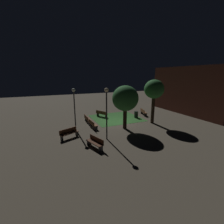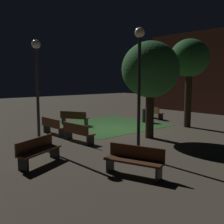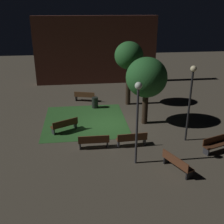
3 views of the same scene
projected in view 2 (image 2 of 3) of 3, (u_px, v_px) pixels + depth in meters
name	position (u px, v px, depth m)	size (l,w,h in m)	color
ground_plane	(115.00, 130.00, 15.42)	(60.00, 60.00, 0.00)	#4C4438
grass_lawn	(108.00, 125.00, 17.04)	(5.88, 6.30, 0.01)	#2D6028
bench_front_left	(53.00, 126.00, 13.97)	(1.81, 0.50, 0.88)	brown
bench_front_right	(78.00, 132.00, 12.31)	(1.82, 0.58, 0.88)	brown
bench_by_lamp	(134.00, 160.00, 8.07)	(1.86, 1.03, 0.88)	#422314
bench_corner	(153.00, 112.00, 19.75)	(1.86, 0.99, 0.88)	brown
bench_near_trees	(74.00, 118.00, 16.94)	(1.82, 1.27, 0.88)	#512D19
bench_lawn_edge	(38.00, 150.00, 9.17)	(1.15, 1.84, 0.88)	brown
tree_right_canopy	(189.00, 60.00, 15.86)	(2.30, 2.30, 5.23)	#2D2116
tree_back_right	(150.00, 70.00, 12.94)	(2.78, 2.78, 4.69)	#2D2116
lamp_post_plaza_east	(139.00, 71.00, 9.63)	(0.36, 0.36, 4.69)	black
lamp_post_near_wall	(37.00, 75.00, 10.90)	(0.36, 0.36, 4.45)	#333338
trash_bin	(146.00, 116.00, 18.05)	(0.52, 0.52, 0.89)	black
building_wall_backdrop	(215.00, 72.00, 22.24)	(12.72, 0.80, 6.94)	brown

